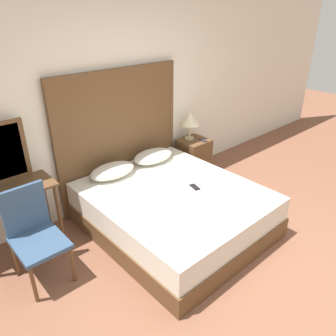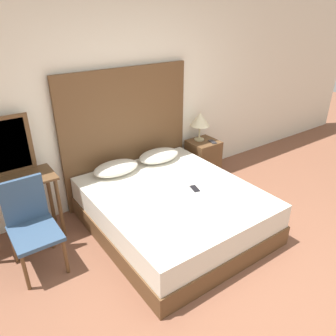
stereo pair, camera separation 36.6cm
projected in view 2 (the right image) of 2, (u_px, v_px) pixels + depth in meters
ground_plane at (256, 295)px, 3.02m from camera, size 16.00×16.00×0.00m
wall_back at (124, 97)px, 4.13m from camera, size 10.00×0.06×2.70m
bed at (173, 210)px, 3.82m from camera, size 1.71×1.98×0.51m
headboard at (127, 135)px, 4.28m from camera, size 1.80×0.05×1.73m
pillow_left at (116, 168)px, 4.06m from camera, size 0.58×0.36×0.15m
pillow_right at (159, 156)px, 4.39m from camera, size 0.58×0.36×0.15m
phone_on_bed at (195, 189)px, 3.74m from camera, size 0.10×0.16×0.01m
nightstand at (203, 159)px, 4.97m from camera, size 0.42×0.40×0.59m
table_lamp at (200, 120)px, 4.74m from camera, size 0.29×0.29×0.42m
phone_on_nightstand at (213, 142)px, 4.81m from camera, size 0.10×0.16×0.01m
vanity_desk at (15, 194)px, 3.44m from camera, size 0.86×0.43×0.77m
vanity_mirror at (1, 147)px, 3.37m from camera, size 0.63×0.03×0.63m
chair at (31, 222)px, 3.19m from camera, size 0.43×0.51×0.91m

